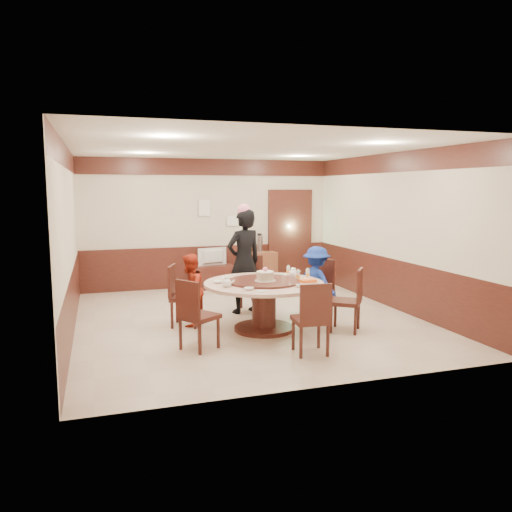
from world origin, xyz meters
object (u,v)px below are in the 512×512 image
object	(u,v)px
person_standing	(244,261)
television	(213,257)
side_cabinet	(258,269)
birthday_cake	(265,276)
tv_stand	(214,277)
banquet_table	(264,296)
person_blue	(316,283)
person_red	(190,290)
thermos	(260,244)
shrimp_platter	(308,282)

from	to	relation	value
person_standing	television	xyz separation A→B (m)	(-0.03, 2.29, -0.22)
side_cabinet	person_standing	bearing A→B (deg)	-113.49
birthday_cake	tv_stand	world-z (taller)	birthday_cake
banquet_table	side_cabinet	xyz separation A→B (m)	(1.03, 3.48, -0.16)
banquet_table	person_blue	bearing A→B (deg)	19.48
person_red	side_cabinet	size ratio (longest dim) A/B	1.43
side_cabinet	thermos	size ratio (longest dim) A/B	2.11
banquet_table	television	size ratio (longest dim) A/B	2.75
person_red	person_blue	bearing A→B (deg)	111.78
thermos	birthday_cake	bearing A→B (deg)	-106.72
banquet_table	birthday_cake	distance (m)	0.32
shrimp_platter	thermos	xyz separation A→B (m)	(0.47, 3.78, 0.16)
banquet_table	tv_stand	distance (m)	3.46
tv_stand	television	world-z (taller)	television
banquet_table	birthday_cake	bearing A→B (deg)	-86.44
tv_stand	television	xyz separation A→B (m)	(0.00, 0.00, 0.44)
banquet_table	person_standing	bearing A→B (deg)	88.86
tv_stand	side_cabinet	xyz separation A→B (m)	(1.03, 0.03, 0.12)
shrimp_platter	thermos	bearing A→B (deg)	82.90
television	side_cabinet	size ratio (longest dim) A/B	0.83
tv_stand	side_cabinet	size ratio (longest dim) A/B	1.06
person_blue	side_cabinet	xyz separation A→B (m)	(-0.01, 3.11, -0.23)
banquet_table	side_cabinet	size ratio (longest dim) A/B	2.28
tv_stand	thermos	bearing A→B (deg)	1.61
banquet_table	television	xyz separation A→B (m)	(-0.00, 3.45, 0.16)
person_blue	tv_stand	distance (m)	3.27
thermos	person_red	bearing A→B (deg)	-126.03
person_standing	side_cabinet	distance (m)	2.58
person_blue	television	xyz separation A→B (m)	(-1.04, 3.08, 0.08)
person_standing	thermos	world-z (taller)	person_standing
person_standing	person_red	xyz separation A→B (m)	(-1.05, -0.55, -0.33)
person_blue	thermos	distance (m)	3.13
banquet_table	tv_stand	world-z (taller)	banquet_table
banquet_table	shrimp_platter	size ratio (longest dim) A/B	6.08
banquet_table	birthday_cake	size ratio (longest dim) A/B	5.69
tv_stand	television	size ratio (longest dim) A/B	1.28
tv_stand	side_cabinet	bearing A→B (deg)	1.66
banquet_table	thermos	bearing A→B (deg)	73.01
person_standing	side_cabinet	bearing A→B (deg)	-129.94
thermos	person_blue	bearing A→B (deg)	-90.38
television	thermos	distance (m)	1.09
tv_stand	thermos	xyz separation A→B (m)	(1.06, 0.03, 0.69)
side_cabinet	shrimp_platter	bearing A→B (deg)	-96.64
person_red	side_cabinet	bearing A→B (deg)	172.65
tv_stand	shrimp_platter	bearing A→B (deg)	-81.01
person_blue	birthday_cake	world-z (taller)	person_blue
television	person_blue	bearing A→B (deg)	97.32
person_red	thermos	bearing A→B (deg)	172.24
person_blue	shrimp_platter	bearing A→B (deg)	120.60
tv_stand	banquet_table	bearing A→B (deg)	-89.96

